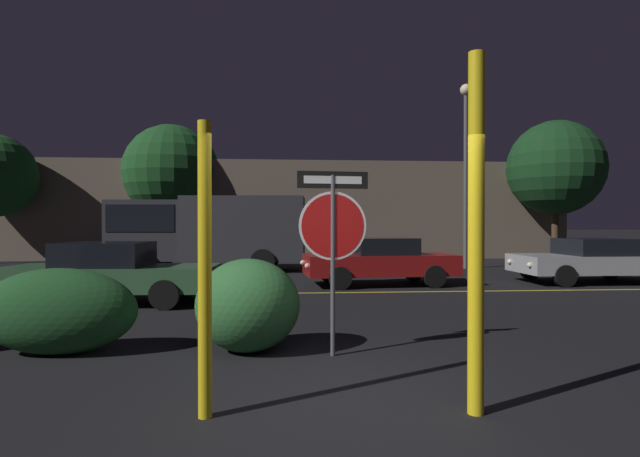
# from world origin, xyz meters

# --- Properties ---
(ground_plane) EXTENTS (260.00, 260.00, 0.00)m
(ground_plane) POSITION_xyz_m (0.00, 0.00, 0.00)
(ground_plane) COLOR black
(road_center_stripe) EXTENTS (42.20, 0.12, 0.01)m
(road_center_stripe) POSITION_xyz_m (0.00, 7.54, 0.00)
(road_center_stripe) COLOR gold
(road_center_stripe) RESTS_ON ground_plane
(stop_sign) EXTENTS (0.93, 0.11, 2.38)m
(stop_sign) POSITION_xyz_m (0.05, 1.70, 1.68)
(stop_sign) COLOR #4C4C51
(stop_sign) RESTS_ON ground_plane
(yellow_pole_left) EXTENTS (0.12, 0.12, 2.61)m
(yellow_pole_left) POSITION_xyz_m (-1.28, -0.25, 1.31)
(yellow_pole_left) COLOR yellow
(yellow_pole_left) RESTS_ON ground_plane
(yellow_pole_right) EXTENTS (0.15, 0.15, 3.24)m
(yellow_pole_right) POSITION_xyz_m (1.13, -0.35, 1.62)
(yellow_pole_right) COLOR yellow
(yellow_pole_right) RESTS_ON ground_plane
(hedge_bush_1) EXTENTS (2.03, 0.88, 1.13)m
(hedge_bush_1) POSITION_xyz_m (-3.52, 2.05, 0.56)
(hedge_bush_1) COLOR #1E4C23
(hedge_bush_1) RESTS_ON ground_plane
(hedge_bush_2) EXTENTS (1.39, 1.19, 1.24)m
(hedge_bush_2) POSITION_xyz_m (-1.06, 2.00, 0.62)
(hedge_bush_2) COLOR #2D6633
(hedge_bush_2) RESTS_ON ground_plane
(passing_car_2) EXTENTS (4.58, 2.00, 1.31)m
(passing_car_2) POSITION_xyz_m (-4.26, 6.25, 0.66)
(passing_car_2) COLOR #335B38
(passing_car_2) RESTS_ON ground_plane
(passing_car_3) EXTENTS (4.30, 2.10, 1.32)m
(passing_car_3) POSITION_xyz_m (2.13, 8.99, 0.67)
(passing_car_3) COLOR maroon
(passing_car_3) RESTS_ON ground_plane
(passing_car_4) EXTENTS (4.23, 2.07, 1.28)m
(passing_car_4) POSITION_xyz_m (8.30, 9.07, 0.65)
(passing_car_4) COLOR #9E9EA3
(passing_car_4) RESTS_ON ground_plane
(delivery_truck) EXTENTS (7.05, 2.83, 2.67)m
(delivery_truck) POSITION_xyz_m (-3.40, 13.73, 1.54)
(delivery_truck) COLOR #2D2D33
(delivery_truck) RESTS_ON ground_plane
(street_lamp) EXTENTS (0.45, 0.45, 7.00)m
(street_lamp) POSITION_xyz_m (6.37, 13.74, 4.49)
(street_lamp) COLOR #4C4C51
(street_lamp) RESTS_ON ground_plane
(tree_0) EXTENTS (4.43, 4.43, 6.55)m
(tree_0) POSITION_xyz_m (12.27, 17.86, 4.33)
(tree_0) COLOR #422D1E
(tree_0) RESTS_ON ground_plane
(tree_2) EXTENTS (4.60, 4.60, 6.46)m
(tree_2) POSITION_xyz_m (-5.90, 19.82, 4.16)
(tree_2) COLOR #422D1E
(tree_2) RESTS_ON ground_plane
(building_backdrop) EXTENTS (27.84, 3.39, 4.74)m
(building_backdrop) POSITION_xyz_m (-0.41, 20.68, 2.37)
(building_backdrop) COLOR #6B5B4C
(building_backdrop) RESTS_ON ground_plane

